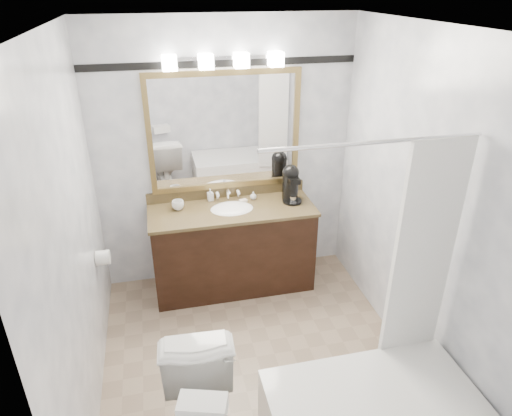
% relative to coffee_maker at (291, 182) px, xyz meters
% --- Properties ---
extents(room, '(2.42, 2.62, 2.52)m').
position_rel_coffee_maker_xyz_m(room, '(-0.58, -1.07, 0.22)').
color(room, gray).
rests_on(room, ground).
extents(vanity, '(1.53, 0.58, 0.97)m').
position_rel_coffee_maker_xyz_m(vanity, '(-0.58, -0.06, -0.59)').
color(vanity, black).
rests_on(vanity, ground).
extents(mirror, '(1.40, 0.04, 1.10)m').
position_rel_coffee_maker_xyz_m(mirror, '(-0.58, 0.21, 0.47)').
color(mirror, olive).
rests_on(mirror, room).
extents(vanity_light_bar, '(1.02, 0.14, 0.12)m').
position_rel_coffee_maker_xyz_m(vanity_light_bar, '(-0.58, 0.15, 1.10)').
color(vanity_light_bar, silver).
rests_on(vanity_light_bar, room).
extents(accent_stripe, '(2.40, 0.01, 0.06)m').
position_rel_coffee_maker_xyz_m(accent_stripe, '(-0.58, 0.22, 1.07)').
color(accent_stripe, black).
rests_on(accent_stripe, room).
extents(bathtub, '(1.30, 0.75, 1.96)m').
position_rel_coffee_maker_xyz_m(bathtub, '(-0.02, -1.97, -0.75)').
color(bathtub, white).
rests_on(bathtub, ground).
extents(tp_roll, '(0.11, 0.12, 0.12)m').
position_rel_coffee_maker_xyz_m(tp_roll, '(-1.72, -0.41, -0.33)').
color(tp_roll, white).
rests_on(tp_roll, room).
extents(tissue_box, '(0.27, 0.19, 0.10)m').
position_rel_coffee_maker_xyz_m(tissue_box, '(-1.11, -2.19, -0.17)').
color(tissue_box, white).
rests_on(tissue_box, toilet).
extents(coffee_maker, '(0.18, 0.23, 0.35)m').
position_rel_coffee_maker_xyz_m(coffee_maker, '(0.00, 0.00, 0.00)').
color(coffee_maker, black).
rests_on(coffee_maker, vanity).
extents(cup_left, '(0.13, 0.13, 0.09)m').
position_rel_coffee_maker_xyz_m(cup_left, '(-1.06, 0.04, -0.14)').
color(cup_left, white).
rests_on(cup_left, vanity).
extents(soap_bottle_a, '(0.06, 0.06, 0.12)m').
position_rel_coffee_maker_xyz_m(soap_bottle_a, '(-0.74, 0.16, -0.12)').
color(soap_bottle_a, white).
rests_on(soap_bottle_a, vanity).
extents(soap_bottle_b, '(0.08, 0.08, 0.08)m').
position_rel_coffee_maker_xyz_m(soap_bottle_b, '(-0.34, 0.09, -0.14)').
color(soap_bottle_b, white).
rests_on(soap_bottle_b, vanity).
extents(soap_bar, '(0.08, 0.06, 0.02)m').
position_rel_coffee_maker_xyz_m(soap_bar, '(-0.45, 0.06, -0.17)').
color(soap_bar, beige).
rests_on(soap_bar, vanity).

